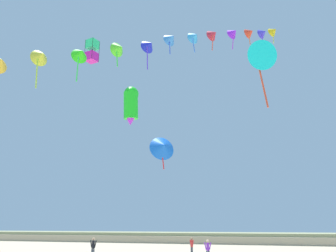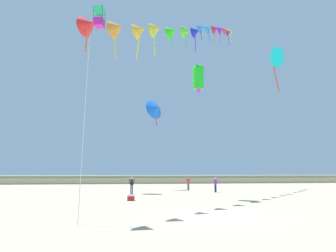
# 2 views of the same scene
# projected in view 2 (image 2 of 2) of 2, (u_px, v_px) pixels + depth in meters

# --- Properties ---
(ground_plane) EXTENTS (240.00, 240.00, 0.00)m
(ground_plane) POSITION_uv_depth(u_px,v_px,m) (218.00, 216.00, 15.30)
(ground_plane) COLOR tan
(dune_ridge) EXTENTS (120.00, 11.89, 1.52)m
(dune_ridge) POSITION_uv_depth(u_px,v_px,m) (149.00, 179.00, 62.41)
(dune_ridge) COLOR tan
(dune_ridge) RESTS_ON ground
(person_near_left) EXTENTS (0.55, 0.29, 1.62)m
(person_near_left) POSITION_uv_depth(u_px,v_px,m) (215.00, 184.00, 33.02)
(person_near_left) COLOR #282D4C
(person_near_left) RESTS_ON ground
(person_near_right) EXTENTS (0.59, 0.23, 1.71)m
(person_near_right) POSITION_uv_depth(u_px,v_px,m) (132.00, 184.00, 30.61)
(person_near_right) COLOR #474C56
(person_near_right) RESTS_ON ground
(person_mid_center) EXTENTS (0.49, 0.43, 1.63)m
(person_mid_center) POSITION_uv_depth(u_px,v_px,m) (188.00, 183.00, 36.44)
(person_mid_center) COLOR #474C56
(person_mid_center) RESTS_ON ground
(kite_banner_string) EXTENTS (19.33, 30.08, 24.77)m
(kite_banner_string) POSITION_uv_depth(u_px,v_px,m) (198.00, 30.00, 31.33)
(kite_banner_string) COLOR red
(large_kite_low_lead) EXTENTS (1.02, 1.14, 2.75)m
(large_kite_low_lead) POSITION_uv_depth(u_px,v_px,m) (198.00, 78.00, 27.02)
(large_kite_low_lead) COLOR #1EDB23
(large_kite_mid_trail) EXTENTS (1.39, 1.39, 2.59)m
(large_kite_mid_trail) POSITION_uv_depth(u_px,v_px,m) (99.00, 17.00, 38.20)
(large_kite_mid_trail) COLOR #D01FA7
(large_kite_high_solo) EXTENTS (3.11, 2.90, 3.84)m
(large_kite_high_solo) POSITION_uv_depth(u_px,v_px,m) (156.00, 108.00, 40.33)
(large_kite_high_solo) COLOR blue
(large_kite_outer_drift) EXTENTS (2.38, 1.92, 4.88)m
(large_kite_outer_drift) POSITION_uv_depth(u_px,v_px,m) (275.00, 58.00, 30.89)
(large_kite_outer_drift) COLOR #13E3E2
(beach_cooler) EXTENTS (0.58, 0.41, 0.46)m
(beach_cooler) POSITION_uv_depth(u_px,v_px,m) (131.00, 198.00, 23.31)
(beach_cooler) COLOR red
(beach_cooler) RESTS_ON ground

